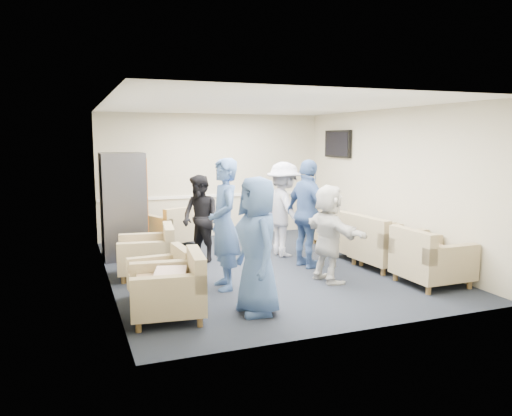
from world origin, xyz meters
name	(u,v)px	position (x,y,z in m)	size (l,w,h in m)	color
floor	(263,267)	(0.00, 0.00, 0.00)	(6.00, 6.00, 0.00)	black
ceiling	(263,105)	(0.00, 0.00, 2.70)	(6.00, 6.00, 0.00)	white
back_wall	(213,176)	(0.00, 3.00, 1.35)	(5.00, 0.02, 2.70)	beige
front_wall	(363,213)	(0.00, -3.00, 1.35)	(5.00, 0.02, 2.70)	beige
left_wall	(106,194)	(-2.50, 0.00, 1.35)	(0.02, 6.00, 2.70)	beige
right_wall	(389,183)	(2.50, 0.00, 1.35)	(0.02, 6.00, 2.70)	beige
chair_rail	(214,196)	(0.00, 2.98, 0.90)	(4.98, 0.04, 0.06)	white
tv	(338,144)	(2.44, 1.80, 2.05)	(0.10, 1.00, 0.58)	black
armchair_left_near	(172,291)	(-1.91, -1.85, 0.34)	(0.96, 0.96, 0.69)	#988662
armchair_left_mid	(164,279)	(-1.88, -1.13, 0.30)	(0.80, 0.80, 0.60)	#988662
armchair_left_far	(150,255)	(-1.86, 0.15, 0.34)	(0.96, 0.96, 0.68)	#988662
armchair_right_near	(429,261)	(1.93, -1.82, 0.36)	(0.92, 0.92, 0.73)	#988662
armchair_right_midnear	(384,246)	(1.90, -0.74, 0.38)	(1.02, 1.02, 0.76)	#988662
armchair_right_midfar	(363,239)	(1.90, -0.09, 0.37)	(1.00, 1.00, 0.74)	#988662
armchair_right_far	(335,229)	(1.99, 1.03, 0.35)	(0.94, 0.94, 0.70)	#988662
armchair_corner	(175,229)	(-1.03, 2.26, 0.34)	(1.13, 1.13, 0.69)	#988662
vending_machine	(123,205)	(-2.09, 1.63, 0.96)	(0.78, 0.91, 1.91)	#52525A
backpack	(183,263)	(-1.42, -0.26, 0.26)	(0.35, 0.30, 0.51)	black
pillow	(171,276)	(-1.92, -1.85, 0.53)	(0.49, 0.37, 0.14)	beige
person_front_left	(258,246)	(-0.87, -2.03, 0.86)	(0.84, 0.55, 1.71)	#3E5E97
person_mid_left	(224,224)	(-0.95, -0.89, 0.95)	(0.69, 0.45, 1.89)	#3E5E97
person_back_left	(200,218)	(-0.86, 0.80, 0.77)	(0.75, 0.58, 1.54)	black
person_back_right	(284,209)	(0.67, 0.65, 0.87)	(1.12, 0.65, 1.74)	silver
person_mid_right	(308,214)	(0.73, -0.23, 0.91)	(1.07, 0.45, 1.82)	#3E5E97
person_front_right	(329,233)	(0.63, -1.12, 0.74)	(1.38, 0.44, 1.49)	silver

